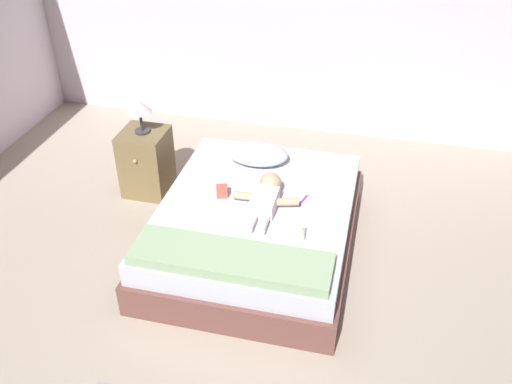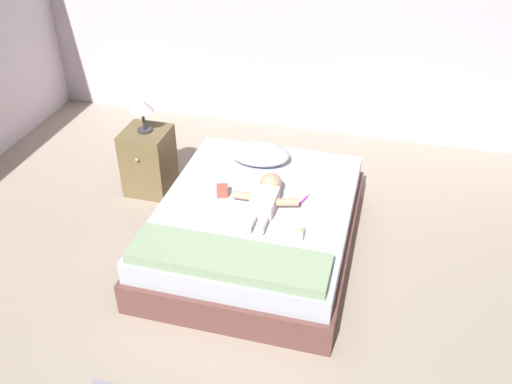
# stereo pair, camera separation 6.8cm
# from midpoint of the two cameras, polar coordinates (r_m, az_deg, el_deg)

# --- Properties ---
(ground_plane) EXTENTS (8.00, 8.00, 0.00)m
(ground_plane) POSITION_cam_midpoint_polar(r_m,az_deg,el_deg) (3.57, -0.48, -15.66)
(ground_plane) COLOR #AE9E8D
(bed) EXTENTS (1.41, 1.79, 0.41)m
(bed) POSITION_cam_midpoint_polar(r_m,az_deg,el_deg) (4.12, 0.47, -3.54)
(bed) COLOR brown
(bed) RESTS_ON ground_plane
(pillow) EXTENTS (0.50, 0.34, 0.14)m
(pillow) POSITION_cam_midpoint_polar(r_m,az_deg,el_deg) (4.46, 0.76, 3.96)
(pillow) COLOR silver
(pillow) RESTS_ON bed
(baby) EXTENTS (0.48, 0.59, 0.16)m
(baby) POSITION_cam_midpoint_polar(r_m,az_deg,el_deg) (3.95, 1.51, -0.57)
(baby) COLOR white
(baby) RESTS_ON bed
(toothbrush) EXTENTS (0.06, 0.15, 0.02)m
(toothbrush) POSITION_cam_midpoint_polar(r_m,az_deg,el_deg) (4.04, 5.46, -0.77)
(toothbrush) COLOR #B827AC
(toothbrush) RESTS_ON bed
(nightstand) EXTENTS (0.37, 0.40, 0.57)m
(nightstand) POSITION_cam_midpoint_polar(r_m,az_deg,el_deg) (4.81, -10.59, 3.18)
(nightstand) COLOR brown
(nightstand) RESTS_ON ground_plane
(lamp) EXTENTS (0.20, 0.20, 0.29)m
(lamp) POSITION_cam_midpoint_polar(r_m,az_deg,el_deg) (4.58, -11.26, 8.57)
(lamp) COLOR #333338
(lamp) RESTS_ON nightstand
(blanket) EXTENTS (1.27, 0.34, 0.07)m
(blanket) POSITION_cam_midpoint_polar(r_m,az_deg,el_deg) (3.47, -2.28, -6.91)
(blanket) COLOR #93B087
(blanket) RESTS_ON bed
(toy_block) EXTENTS (0.10, 0.10, 0.08)m
(toy_block) POSITION_cam_midpoint_polar(r_m,az_deg,el_deg) (4.06, -3.02, 0.13)
(toy_block) COLOR #DB5440
(toy_block) RESTS_ON bed
(baby_bottle) EXTENTS (0.06, 0.10, 0.08)m
(baby_bottle) POSITION_cam_midpoint_polar(r_m,az_deg,el_deg) (3.69, 5.08, -4.20)
(baby_bottle) COLOR white
(baby_bottle) RESTS_ON bed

